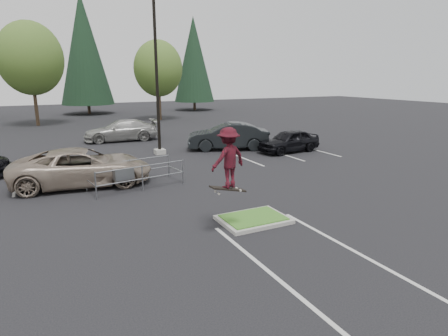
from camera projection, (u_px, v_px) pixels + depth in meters
name	position (u px, v px, depth m)	size (l,w,h in m)	color
ground	(253.00, 221.00, 12.33)	(120.00, 120.00, 0.00)	black
grass_median	(253.00, 219.00, 12.31)	(2.20, 1.60, 0.16)	#A09D95
stall_lines	(160.00, 181.00, 16.98)	(22.62, 17.60, 0.01)	beige
light_pole	(157.00, 78.00, 21.88)	(0.70, 0.60, 10.12)	#A09D95
decid_b	(31.00, 61.00, 34.81)	(5.89, 5.89, 9.64)	#38281C
decid_c	(158.00, 70.00, 39.59)	(5.12, 5.12, 8.38)	#38281C
conif_b	(84.00, 49.00, 45.64)	(6.38, 6.38, 14.50)	#38281C
conif_c	(194.00, 60.00, 51.08)	(5.50, 5.50, 12.50)	#38281C
cart_corral	(126.00, 173.00, 15.69)	(4.06, 1.99, 1.10)	gray
skateboarder	(228.00, 158.00, 10.82)	(1.27, 0.91, 1.98)	black
car_l_tan	(82.00, 167.00, 16.27)	(2.68, 5.82, 1.62)	gray
car_r_charc	(228.00, 136.00, 24.26)	(1.82, 5.23, 1.72)	black
car_r_black	(289.00, 141.00, 23.46)	(1.66, 4.13, 1.41)	black
car_far_silver	(121.00, 130.00, 27.54)	(2.14, 5.27, 1.53)	#A0A09B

